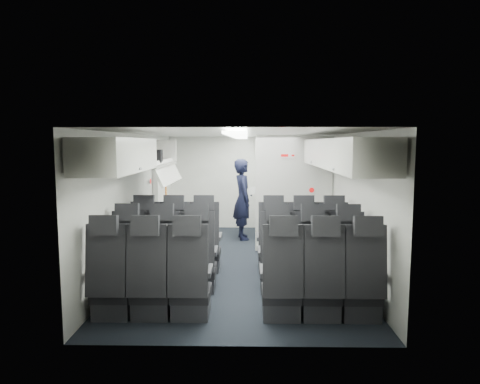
{
  "coord_description": "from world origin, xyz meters",
  "views": [
    {
      "loc": [
        0.13,
        -7.03,
        2.0
      ],
      "look_at": [
        0.0,
        0.4,
        1.15
      ],
      "focal_mm": 32.0,
      "sensor_mm": 36.0,
      "label": 1
    }
  ],
  "objects_px": {
    "galley_unit": "(283,189)",
    "flight_attendant": "(243,199)",
    "boarding_door": "(160,195)",
    "seat_row_rear": "(236,285)",
    "seat_row_mid": "(238,263)",
    "seat_row_front": "(239,247)",
    "carry_on_bag": "(150,157)"
  },
  "relations": [
    {
      "from": "seat_row_rear",
      "to": "galley_unit",
      "type": "xyz_separation_m",
      "value": [
        0.95,
        5.05,
        0.55
      ]
    },
    {
      "from": "flight_attendant",
      "to": "galley_unit",
      "type": "bearing_deg",
      "value": -55.38
    },
    {
      "from": "seat_row_rear",
      "to": "boarding_door",
      "type": "height_order",
      "value": "boarding_door"
    },
    {
      "from": "seat_row_mid",
      "to": "flight_attendant",
      "type": "xyz_separation_m",
      "value": [
        0.04,
        3.24,
        0.44
      ]
    },
    {
      "from": "seat_row_front",
      "to": "boarding_door",
      "type": "relative_size",
      "value": 1.79
    },
    {
      "from": "flight_attendant",
      "to": "carry_on_bag",
      "type": "distance_m",
      "value": 2.8
    },
    {
      "from": "seat_row_rear",
      "to": "carry_on_bag",
      "type": "relative_size",
      "value": 8.98
    },
    {
      "from": "galley_unit",
      "to": "boarding_door",
      "type": "height_order",
      "value": "galley_unit"
    },
    {
      "from": "seat_row_rear",
      "to": "boarding_door",
      "type": "bearing_deg",
      "value": 112.87
    },
    {
      "from": "seat_row_front",
      "to": "seat_row_rear",
      "type": "height_order",
      "value": "same"
    },
    {
      "from": "galley_unit",
      "to": "carry_on_bag",
      "type": "relative_size",
      "value": 5.12
    },
    {
      "from": "galley_unit",
      "to": "flight_attendant",
      "type": "height_order",
      "value": "galley_unit"
    },
    {
      "from": "seat_row_front",
      "to": "boarding_door",
      "type": "xyz_separation_m",
      "value": [
        -1.64,
        2.09,
        0.55
      ]
    },
    {
      "from": "flight_attendant",
      "to": "carry_on_bag",
      "type": "xyz_separation_m",
      "value": [
        -1.42,
        -2.22,
        0.95
      ]
    },
    {
      "from": "carry_on_bag",
      "to": "seat_row_mid",
      "type": "bearing_deg",
      "value": -40.21
    },
    {
      "from": "seat_row_front",
      "to": "seat_row_rear",
      "type": "distance_m",
      "value": 1.8
    },
    {
      "from": "seat_row_mid",
      "to": "boarding_door",
      "type": "height_order",
      "value": "boarding_door"
    },
    {
      "from": "seat_row_front",
      "to": "seat_row_mid",
      "type": "relative_size",
      "value": 1.0
    },
    {
      "from": "seat_row_mid",
      "to": "boarding_door",
      "type": "xyz_separation_m",
      "value": [
        -1.64,
        2.99,
        0.55
      ]
    },
    {
      "from": "seat_row_rear",
      "to": "carry_on_bag",
      "type": "bearing_deg",
      "value": 125.83
    },
    {
      "from": "galley_unit",
      "to": "carry_on_bag",
      "type": "distance_m",
      "value": 4.0
    },
    {
      "from": "seat_row_front",
      "to": "galley_unit",
      "type": "height_order",
      "value": "galley_unit"
    },
    {
      "from": "seat_row_rear",
      "to": "galley_unit",
      "type": "relative_size",
      "value": 1.75
    },
    {
      "from": "seat_row_mid",
      "to": "flight_attendant",
      "type": "distance_m",
      "value": 3.27
    },
    {
      "from": "seat_row_rear",
      "to": "boarding_door",
      "type": "xyz_separation_m",
      "value": [
        -1.64,
        3.89,
        0.55
      ]
    },
    {
      "from": "boarding_door",
      "to": "flight_attendant",
      "type": "distance_m",
      "value": 1.7
    },
    {
      "from": "seat_row_rear",
      "to": "galley_unit",
      "type": "height_order",
      "value": "galley_unit"
    },
    {
      "from": "seat_row_front",
      "to": "flight_attendant",
      "type": "distance_m",
      "value": 2.38
    },
    {
      "from": "seat_row_mid",
      "to": "flight_attendant",
      "type": "bearing_deg",
      "value": 89.37
    },
    {
      "from": "galley_unit",
      "to": "flight_attendant",
      "type": "xyz_separation_m",
      "value": [
        -0.91,
        -0.91,
        -0.11
      ]
    },
    {
      "from": "seat_row_front",
      "to": "seat_row_mid",
      "type": "distance_m",
      "value": 0.9
    },
    {
      "from": "flight_attendant",
      "to": "carry_on_bag",
      "type": "relative_size",
      "value": 4.52
    }
  ]
}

